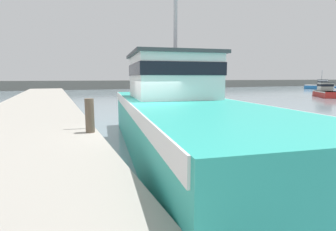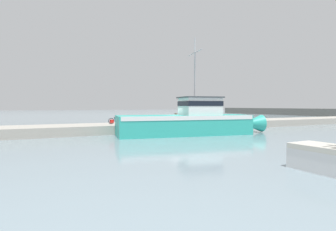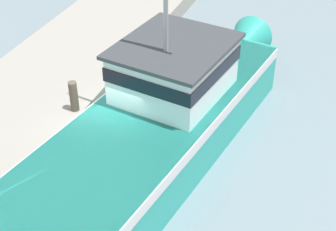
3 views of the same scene
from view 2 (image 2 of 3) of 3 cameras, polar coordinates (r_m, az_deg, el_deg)
ground_plane at (r=26.09m, az=2.89°, el=-3.86°), size 320.00×320.00×0.00m
dock_pier at (r=29.40m, az=-0.68°, el=-2.35°), size 4.85×80.00×0.86m
fishing_boat_main at (r=24.77m, az=4.96°, el=-1.09°), size 5.69×14.92×9.10m
bicycle_touring at (r=27.49m, az=-11.53°, el=-1.15°), size 0.46×1.66×0.68m
mooring_post at (r=27.53m, az=1.72°, el=-0.61°), size 0.29×0.29×1.10m
hose_coil at (r=29.12m, az=-9.87°, el=-1.52°), size 0.67×0.67×0.05m
water_bottle_by_bike at (r=26.45m, az=-11.38°, el=-1.73°), size 0.08×0.08×0.20m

